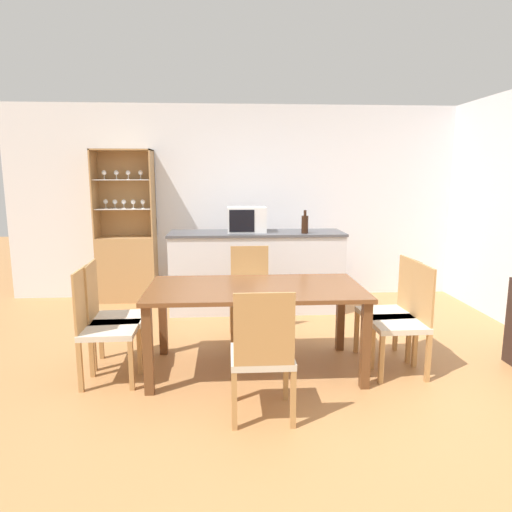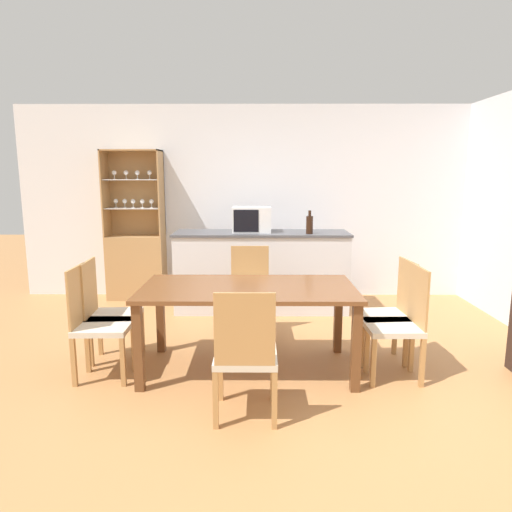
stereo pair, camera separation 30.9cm
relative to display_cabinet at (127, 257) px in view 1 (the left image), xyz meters
name	(u,v)px [view 1 (the left image)]	position (x,y,z in m)	size (l,w,h in m)	color
ground_plane	(291,375)	(1.84, -2.43, -0.58)	(18.00, 18.00, 0.00)	#B27A47
wall_back	(265,202)	(1.84, 0.20, 0.69)	(6.80, 0.06, 2.55)	silver
kitchen_counter	(256,271)	(1.67, -0.53, -0.10)	(2.10, 0.62, 0.96)	silver
display_cabinet	(127,257)	(0.00, 0.00, 0.00)	(0.75, 0.35, 1.96)	tan
dining_table	(255,297)	(1.55, -2.30, 0.06)	(1.78, 0.92, 0.73)	brown
dining_chair_side_right_near	(403,321)	(2.77, -2.44, -0.13)	(0.43, 0.43, 0.92)	beige
dining_chair_side_left_far	(112,316)	(0.33, -2.17, -0.13)	(0.45, 0.45, 0.92)	beige
dining_chair_side_left_near	(103,327)	(0.33, -2.44, -0.13)	(0.43, 0.43, 0.92)	beige
dining_chair_head_far	(251,294)	(1.55, -1.51, -0.13)	(0.43, 0.43, 0.92)	beige
dining_chair_head_near	(262,355)	(1.55, -3.09, -0.13)	(0.42, 0.42, 0.92)	beige
dining_chair_side_right_far	(391,311)	(2.77, -2.16, -0.13)	(0.45, 0.45, 0.92)	beige
microwave	(247,219)	(1.55, -0.51, 0.53)	(0.46, 0.35, 0.30)	silver
wine_bottle	(305,224)	(2.23, -0.69, 0.49)	(0.08, 0.08, 0.27)	black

